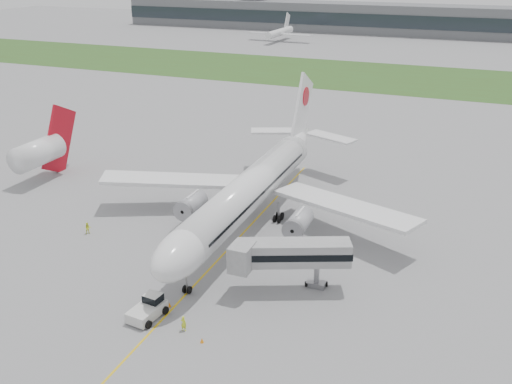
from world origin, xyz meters
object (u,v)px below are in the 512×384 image
at_px(pushback_tug, 149,308).
at_px(ground_crew_near, 184,323).
at_px(airliner, 252,187).
at_px(jet_bridge, 287,254).
at_px(neighbor_aircraft, 41,151).

distance_m(pushback_tug, ground_crew_near, 4.79).
height_order(pushback_tug, ground_crew_near, pushback_tug).
xyz_separation_m(airliner, jet_bridge, (10.29, -14.96, -1.02)).
bearing_deg(pushback_tug, ground_crew_near, -4.22).
xyz_separation_m(jet_bridge, ground_crew_near, (-7.23, -11.32, -3.78)).
distance_m(pushback_tug, neighbor_aircraft, 48.00).
relative_size(airliner, pushback_tug, 11.73).
relative_size(airliner, ground_crew_near, 31.30).
bearing_deg(jet_bridge, ground_crew_near, -145.42).
relative_size(airliner, jet_bridge, 4.15).
bearing_deg(pushback_tug, jet_bridge, 47.65).
xyz_separation_m(airliner, ground_crew_near, (3.05, -26.27, -4.80)).
distance_m(pushback_tug, jet_bridge, 16.25).
relative_size(jet_bridge, ground_crew_near, 7.53).
height_order(pushback_tug, neighbor_aircraft, neighbor_aircraft).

